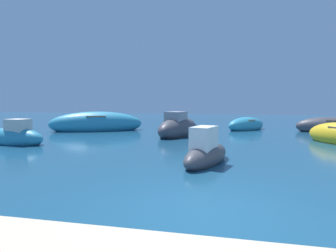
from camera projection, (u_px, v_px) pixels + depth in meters
ground at (206, 211)px, 5.31m from camera, size 80.00×80.00×0.00m
moored_boat_2 at (178, 128)px, 16.90m from camera, size 2.71×4.59×1.80m
moored_boat_3 at (206, 153)px, 9.34m from camera, size 1.81×3.18×1.46m
moored_boat_4 at (96, 124)px, 19.77m from camera, size 6.68×4.48×1.76m
moored_boat_5 at (331, 127)px, 18.70m from camera, size 4.56×2.08×1.36m
moored_boat_7 at (15, 137)px, 13.53m from camera, size 3.39×1.52×1.48m
moored_boat_8 at (246, 125)px, 20.34m from camera, size 3.35×3.37×1.20m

